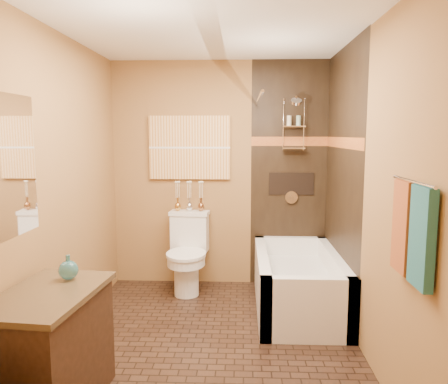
# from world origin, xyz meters

# --- Properties ---
(floor) EXTENTS (3.00, 3.00, 0.00)m
(floor) POSITION_xyz_m (0.00, 0.00, 0.00)
(floor) COLOR black
(floor) RESTS_ON ground
(wall_left) EXTENTS (0.02, 3.00, 2.50)m
(wall_left) POSITION_xyz_m (-1.20, 0.00, 1.25)
(wall_left) COLOR olive
(wall_left) RESTS_ON floor
(wall_right) EXTENTS (0.02, 3.00, 2.50)m
(wall_right) POSITION_xyz_m (1.20, 0.00, 1.25)
(wall_right) COLOR olive
(wall_right) RESTS_ON floor
(wall_back) EXTENTS (2.40, 0.02, 2.50)m
(wall_back) POSITION_xyz_m (0.00, 1.50, 1.25)
(wall_back) COLOR olive
(wall_back) RESTS_ON floor
(wall_front) EXTENTS (2.40, 0.02, 2.50)m
(wall_front) POSITION_xyz_m (0.00, -1.50, 1.25)
(wall_front) COLOR olive
(wall_front) RESTS_ON floor
(ceiling) EXTENTS (3.00, 3.00, 0.00)m
(ceiling) POSITION_xyz_m (0.00, 0.00, 2.50)
(ceiling) COLOR silver
(ceiling) RESTS_ON wall_back
(alcove_tile_back) EXTENTS (0.85, 0.01, 2.50)m
(alcove_tile_back) POSITION_xyz_m (0.78, 1.49, 1.25)
(alcove_tile_back) COLOR black
(alcove_tile_back) RESTS_ON wall_back
(alcove_tile_right) EXTENTS (0.01, 1.50, 2.50)m
(alcove_tile_right) POSITION_xyz_m (1.19, 0.75, 1.25)
(alcove_tile_right) COLOR black
(alcove_tile_right) RESTS_ON wall_right
(mosaic_band_back) EXTENTS (0.85, 0.01, 0.10)m
(mosaic_band_back) POSITION_xyz_m (0.78, 1.48, 1.62)
(mosaic_band_back) COLOR #983F1B
(mosaic_band_back) RESTS_ON alcove_tile_back
(mosaic_band_right) EXTENTS (0.01, 1.50, 0.10)m
(mosaic_band_right) POSITION_xyz_m (1.18, 0.75, 1.62)
(mosaic_band_right) COLOR #983F1B
(mosaic_band_right) RESTS_ON alcove_tile_right
(alcove_niche) EXTENTS (0.50, 0.01, 0.25)m
(alcove_niche) POSITION_xyz_m (0.80, 1.48, 1.15)
(alcove_niche) COLOR black
(alcove_niche) RESTS_ON alcove_tile_back
(shower_fixtures) EXTENTS (0.24, 0.33, 1.16)m
(shower_fixtures) POSITION_xyz_m (0.80, 1.38, 1.67)
(shower_fixtures) COLOR silver
(shower_fixtures) RESTS_ON floor
(curtain_rod) EXTENTS (0.03, 1.55, 0.03)m
(curtain_rod) POSITION_xyz_m (0.40, 0.75, 2.02)
(curtain_rod) COLOR silver
(curtain_rod) RESTS_ON wall_back
(towel_bar) EXTENTS (0.02, 0.55, 0.02)m
(towel_bar) POSITION_xyz_m (1.15, -1.05, 1.45)
(towel_bar) COLOR silver
(towel_bar) RESTS_ON wall_right
(towel_teal) EXTENTS (0.05, 0.22, 0.52)m
(towel_teal) POSITION_xyz_m (1.16, -1.18, 1.18)
(towel_teal) COLOR #1D5561
(towel_teal) RESTS_ON towel_bar
(towel_rust) EXTENTS (0.05, 0.22, 0.52)m
(towel_rust) POSITION_xyz_m (1.16, -0.92, 1.18)
(towel_rust) COLOR #97441B
(towel_rust) RESTS_ON towel_bar
(sunset_painting) EXTENTS (0.90, 0.04, 0.70)m
(sunset_painting) POSITION_xyz_m (-0.33, 1.48, 1.55)
(sunset_painting) COLOR #C77B2E
(sunset_painting) RESTS_ON wall_back
(bathtub) EXTENTS (0.80, 1.50, 0.55)m
(bathtub) POSITION_xyz_m (0.80, 0.75, 0.22)
(bathtub) COLOR white
(bathtub) RESTS_ON floor
(toilet) EXTENTS (0.45, 0.65, 0.85)m
(toilet) POSITION_xyz_m (-0.33, 1.20, 0.43)
(toilet) COLOR white
(toilet) RESTS_ON floor
(vanity) EXTENTS (0.60, 0.90, 0.76)m
(vanity) POSITION_xyz_m (-0.92, -0.90, 0.38)
(vanity) COLOR black
(vanity) RESTS_ON floor
(teal_bottle) EXTENTS (0.15, 0.15, 0.20)m
(teal_bottle) POSITION_xyz_m (-0.87, -0.68, 0.84)
(teal_bottle) COLOR #266D74
(teal_bottle) RESTS_ON vanity
(bud_vases) EXTENTS (0.33, 0.07, 0.32)m
(bud_vases) POSITION_xyz_m (-0.33, 1.39, 1.03)
(bud_vases) COLOR #C28B3C
(bud_vases) RESTS_ON toilet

